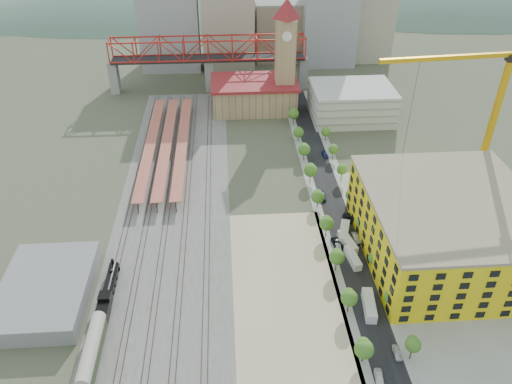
{
  "coord_description": "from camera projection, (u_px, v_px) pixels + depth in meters",
  "views": [
    {
      "loc": [
        -18.27,
        -124.98,
        95.13
      ],
      "look_at": [
        -9.78,
        0.17,
        10.0
      ],
      "focal_mm": 35.0,
      "sensor_mm": 36.0,
      "label": 1
    }
  ],
  "objects": [
    {
      "name": "car_5",
      "position": [
        356.0,
        238.0,
        147.9
      ],
      "size": [
        2.31,
        5.04,
        1.6
      ],
      "primitive_type": "imported",
      "rotation": [
        0.0,
        0.0,
        0.13
      ],
      "color": "#98999D",
      "rests_on": "ground"
    },
    {
      "name": "station_hall",
      "position": [
        254.0,
        95.0,
        221.29
      ],
      "size": [
        38.0,
        24.0,
        13.1
      ],
      "color": "tan",
      "rests_on": "ground"
    },
    {
      "name": "site_trailer_b",
      "position": [
        353.0,
        258.0,
        139.9
      ],
      "size": [
        3.4,
        8.87,
        2.37
      ],
      "primitive_type": "cube",
      "rotation": [
        0.0,
        0.0,
        0.13
      ],
      "color": "silver",
      "rests_on": "ground"
    },
    {
      "name": "car_0",
      "position": [
        379.0,
        378.0,
        108.37
      ],
      "size": [
        2.42,
        4.84,
        1.58
      ],
      "primitive_type": "imported",
      "rotation": [
        0.0,
        0.0,
        -0.12
      ],
      "color": "white",
      "rests_on": "ground"
    },
    {
      "name": "site_trailer_c",
      "position": [
        347.0,
        242.0,
        145.53
      ],
      "size": [
        4.4,
        9.54,
        2.53
      ],
      "primitive_type": "cube",
      "rotation": [
        0.0,
        0.0,
        0.22
      ],
      "color": "silver",
      "rests_on": "ground"
    },
    {
      "name": "sidewalk_east",
      "position": [
        344.0,
        188.0,
        171.2
      ],
      "size": [
        3.0,
        170.0,
        0.04
      ],
      "primitive_type": "cube",
      "color": "gray",
      "rests_on": "ground"
    },
    {
      "name": "car_3",
      "position": [
        322.0,
        196.0,
        165.87
      ],
      "size": [
        2.66,
        5.64,
        1.59
      ],
      "primitive_type": "imported",
      "rotation": [
        0.0,
        0.0,
        -0.08
      ],
      "color": "navy",
      "rests_on": "ground"
    },
    {
      "name": "dirt_lot",
      "position": [
        286.0,
        290.0,
        131.38
      ],
      "size": [
        28.0,
        67.0,
        0.06
      ],
      "primitive_type": "cube",
      "color": "tan",
      "rests_on": "ground"
    },
    {
      "name": "car_4",
      "position": [
        397.0,
        353.0,
        113.91
      ],
      "size": [
        1.82,
        4.3,
        1.45
      ],
      "primitive_type": "imported",
      "rotation": [
        0.0,
        0.0,
        -0.03
      ],
      "color": "silver",
      "rests_on": "ground"
    },
    {
      "name": "ballast_strip",
      "position": [
        176.0,
        191.0,
        170.03
      ],
      "size": [
        36.0,
        165.0,
        0.06
      ],
      "primitive_type": "cube",
      "color": "#605E59",
      "rests_on": "ground"
    },
    {
      "name": "sidewalk_west",
      "position": [
        312.0,
        190.0,
        170.58
      ],
      "size": [
        3.0,
        170.0,
        0.04
      ],
      "primitive_type": "cube",
      "color": "gray",
      "rests_on": "ground"
    },
    {
      "name": "car_1",
      "position": [
        338.0,
        247.0,
        144.73
      ],
      "size": [
        1.44,
        3.98,
        1.3
      ],
      "primitive_type": "imported",
      "rotation": [
        0.0,
        0.0,
        0.02
      ],
      "color": "#939398",
      "rests_on": "ground"
    },
    {
      "name": "coach",
      "position": [
        92.0,
        351.0,
        111.29
      ],
      "size": [
        3.25,
        18.88,
        5.93
      ],
      "color": "#2C3A1F",
      "rests_on": "ground"
    },
    {
      "name": "clock_tower",
      "position": [
        286.0,
        46.0,
        207.99
      ],
      "size": [
        12.0,
        12.0,
        52.0
      ],
      "color": "tan",
      "rests_on": "ground"
    },
    {
      "name": "car_2",
      "position": [
        337.0,
        243.0,
        145.9
      ],
      "size": [
        3.14,
        5.67,
        1.5
      ],
      "primitive_type": "imported",
      "rotation": [
        0.0,
        0.0,
        0.12
      ],
      "color": "black",
      "rests_on": "ground"
    },
    {
      "name": "car_6",
      "position": [
        348.0,
        218.0,
        156.03
      ],
      "size": [
        2.4,
        5.04,
        1.39
      ],
      "primitive_type": "imported",
      "rotation": [
        0.0,
        0.0,
        -0.02
      ],
      "color": "black",
      "rests_on": "ground"
    },
    {
      "name": "construction_pad",
      "position": [
        450.0,
        253.0,
        143.62
      ],
      "size": [
        50.0,
        90.0,
        0.06
      ],
      "primitive_type": "cube",
      "color": "gray",
      "rests_on": "ground"
    },
    {
      "name": "street_trees",
      "position": [
        334.0,
        206.0,
        162.65
      ],
      "size": [
        15.4,
        124.4,
        8.0
      ],
      "color": "#3F6E21",
      "rests_on": "ground"
    },
    {
      "name": "site_trailer_d",
      "position": [
        344.0,
        232.0,
        149.39
      ],
      "size": [
        5.28,
        9.76,
        2.59
      ],
      "primitive_type": "cube",
      "rotation": [
        0.0,
        0.0,
        -0.31
      ],
      "color": "silver",
      "rests_on": "ground"
    },
    {
      "name": "truss_bridge",
      "position": [
        208.0,
        52.0,
        232.31
      ],
      "size": [
        94.0,
        9.6,
        25.6
      ],
      "color": "gray",
      "rests_on": "ground"
    },
    {
      "name": "ground",
      "position": [
        287.0,
        217.0,
        157.62
      ],
      "size": [
        400.0,
        400.0,
        0.0
      ],
      "primitive_type": "plane",
      "color": "#474C38",
      "rests_on": "ground"
    },
    {
      "name": "parking_garage",
      "position": [
        351.0,
        103.0,
        213.49
      ],
      "size": [
        34.0,
        26.0,
        14.0
      ],
      "primitive_type": "cube",
      "color": "silver",
      "rests_on": "ground"
    },
    {
      "name": "distant_hills",
      "position": [
        300.0,
        105.0,
        419.46
      ],
      "size": [
        647.0,
        264.0,
        227.0
      ],
      "color": "#4C6B59",
      "rests_on": "ground"
    },
    {
      "name": "car_7",
      "position": [
        325.0,
        155.0,
        189.19
      ],
      "size": [
        2.27,
        4.66,
        1.3
      ],
      "primitive_type": "imported",
      "rotation": [
        0.0,
        0.0,
        0.1
      ],
      "color": "navy",
      "rests_on": "ground"
    },
    {
      "name": "platform_canopies",
      "position": [
        167.0,
        142.0,
        190.23
      ],
      "size": [
        16.0,
        80.0,
        4.12
      ],
      "color": "#BD6248",
      "rests_on": "ground"
    },
    {
      "name": "site_trailer_a",
      "position": [
        369.0,
        305.0,
        125.02
      ],
      "size": [
        3.78,
        10.22,
        2.73
      ],
      "primitive_type": "cube",
      "rotation": [
        0.0,
        0.0,
        -0.12
      ],
      "color": "silver",
      "rests_on": "ground"
    },
    {
      "name": "rail_tracks",
      "position": [
        171.0,
        191.0,
        169.86
      ],
      "size": [
        26.56,
        160.0,
        0.18
      ],
      "color": "#382B23",
      "rests_on": "ground"
    },
    {
      "name": "construction_building",
      "position": [
        447.0,
        227.0,
        138.18
      ],
      "size": [
        44.6,
        50.6,
        18.8
      ],
      "color": "#F1F614",
      "rests_on": "ground"
    },
    {
      "name": "warehouse",
      "position": [
        45.0,
        290.0,
        127.75
      ],
      "size": [
        22.0,
        32.0,
        5.0
      ],
      "primitive_type": "cube",
      "color": "gray",
      "rests_on": "ground"
    },
    {
      "name": "tower_crane",
      "position": [
        488.0,
        99.0,
        147.46
      ],
      "size": [
        53.09,
        6.45,
        56.73
      ],
      "color": "#E2A20E",
      "rests_on": "ground"
    },
    {
      "name": "skyline",
      "position": [
        270.0,
        20.0,
        262.72
      ],
      "size": [
        133.0,
        46.0,
        60.0
      ],
      "color": "#9EA0A3",
      "rests_on": "ground"
    },
    {
      "name": "street_asphalt",
      "position": [
        328.0,
        189.0,
        170.88
      ],
      "size": [
        12.0,
        170.0,
        0.06
      ],
      "primitive_type": "cube",
      "color": "black",
      "rests_on": "ground"
    },
    {
      "name": "locomotive",
      "position": [
        108.0,
        291.0,
        128.04
      ],
      "size": [
        2.94,
        22.66,
        5.66
      ],
      "color": "black",
      "rests_on": "ground"
    }
  ]
}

